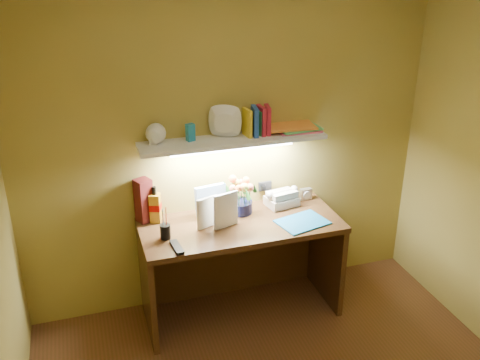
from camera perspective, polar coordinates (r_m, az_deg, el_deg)
name	(u,v)px	position (r m, az deg, el deg)	size (l,w,h in m)	color
desk	(241,269)	(3.93, 0.11, -9.43)	(1.40, 0.60, 0.75)	#351C0E
flower_bouquet	(240,193)	(3.81, 0.04, -1.40)	(0.19, 0.19, 0.31)	#0D1137
telephone	(282,197)	(3.97, 4.49, -1.80)	(0.22, 0.17, 0.13)	beige
desk_clock	(306,194)	(4.09, 7.03, -1.49)	(0.09, 0.04, 0.09)	silver
whisky_bottle	(155,204)	(3.74, -9.04, -2.57)	(0.07, 0.07, 0.27)	#B47B14
whisky_box	(144,200)	(3.76, -10.22, -2.15)	(0.10, 0.10, 0.31)	#531412
pen_cup	(165,227)	(3.54, -8.00, -4.97)	(0.07, 0.07, 0.17)	black
art_card	(211,201)	(3.79, -3.10, -2.24)	(0.23, 0.05, 0.23)	white
tv_remote	(177,247)	(3.46, -6.75, -7.12)	(0.05, 0.18, 0.02)	black
blue_folder	(302,222)	(3.76, 6.66, -4.47)	(0.33, 0.24, 0.01)	#1A7AB6
desk_book_a	(197,216)	(3.60, -4.60, -3.82)	(0.17, 0.02, 0.23)	white
desk_book_b	(214,214)	(3.59, -2.77, -3.60)	(0.19, 0.02, 0.25)	white
wall_shelf	(233,135)	(3.66, -0.80, 4.84)	(1.30, 0.34, 0.23)	white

